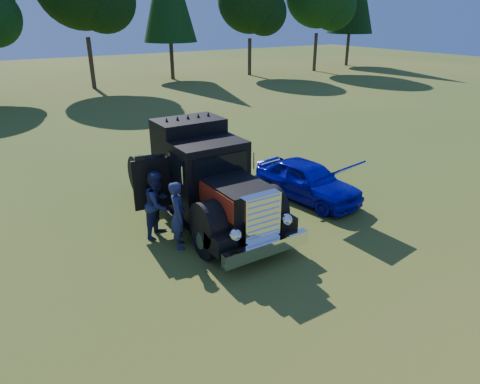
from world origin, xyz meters
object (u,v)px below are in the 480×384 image
diamond_t_truck (203,180)px  spectator_far (158,204)px  spectator_near (178,215)px  hotrod_coupe (307,180)px

diamond_t_truck → spectator_far: bearing=-171.0°
diamond_t_truck → spectator_near: (-1.39, -1.18, -0.32)m
diamond_t_truck → hotrod_coupe: size_ratio=1.66×
spectator_near → spectator_far: bearing=31.3°
spectator_near → spectator_far: (-0.20, 0.93, 0.02)m
hotrod_coupe → spectator_near: spectator_near is taller
hotrod_coupe → spectator_near: (-5.13, -0.65, 0.27)m
diamond_t_truck → spectator_far: size_ratio=3.66×
spectator_near → hotrod_coupe: bearing=-63.5°
hotrod_coupe → diamond_t_truck: bearing=171.9°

